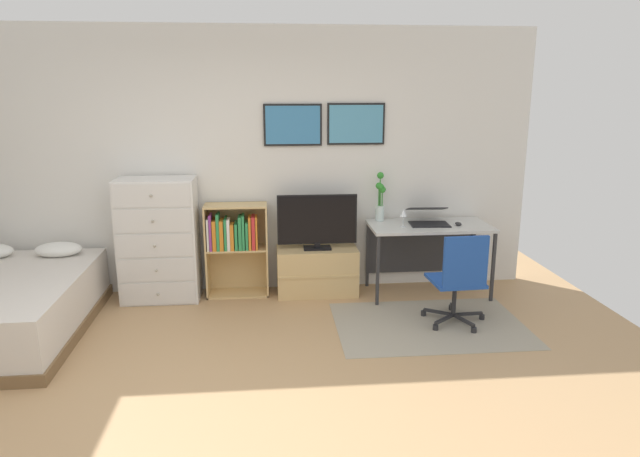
# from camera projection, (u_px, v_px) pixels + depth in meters

# --- Properties ---
(ground_plane) EXTENTS (7.20, 7.20, 0.00)m
(ground_plane) POSITION_uv_depth(u_px,v_px,m) (227.00, 409.00, 3.77)
(ground_plane) COLOR tan
(wall_back_with_posters) EXTENTS (6.12, 0.09, 2.70)m
(wall_back_with_posters) POSITION_uv_depth(u_px,v_px,m) (239.00, 162.00, 5.80)
(wall_back_with_posters) COLOR silver
(wall_back_with_posters) RESTS_ON ground_plane
(area_rug) EXTENTS (1.70, 1.20, 0.01)m
(area_rug) POSITION_uv_depth(u_px,v_px,m) (430.00, 324.00, 5.13)
(area_rug) COLOR #9E937F
(area_rug) RESTS_ON ground_plane
(dresser) EXTENTS (0.76, 0.46, 1.24)m
(dresser) POSITION_uv_depth(u_px,v_px,m) (159.00, 240.00, 5.63)
(dresser) COLOR silver
(dresser) RESTS_ON ground_plane
(bookshelf) EXTENTS (0.63, 0.30, 0.95)m
(bookshelf) POSITION_uv_depth(u_px,v_px,m) (234.00, 241.00, 5.77)
(bookshelf) COLOR tan
(bookshelf) RESTS_ON ground_plane
(tv_stand) EXTENTS (0.83, 0.41, 0.49)m
(tv_stand) POSITION_uv_depth(u_px,v_px,m) (317.00, 271.00, 5.88)
(tv_stand) COLOR tan
(tv_stand) RESTS_ON ground_plane
(television) EXTENTS (0.81, 0.16, 0.57)m
(television) POSITION_uv_depth(u_px,v_px,m) (317.00, 222.00, 5.73)
(television) COLOR black
(television) RESTS_ON tv_stand
(desk) EXTENTS (1.23, 0.63, 0.74)m
(desk) POSITION_uv_depth(u_px,v_px,m) (427.00, 235.00, 5.87)
(desk) COLOR silver
(desk) RESTS_ON ground_plane
(office_chair) EXTENTS (0.56, 0.58, 0.86)m
(office_chair) POSITION_uv_depth(u_px,v_px,m) (459.00, 277.00, 5.01)
(office_chair) COLOR #232326
(office_chair) RESTS_ON ground_plane
(laptop) EXTENTS (0.42, 0.45, 0.17)m
(laptop) POSITION_uv_depth(u_px,v_px,m) (428.00, 217.00, 5.80)
(laptop) COLOR black
(laptop) RESTS_ON desk
(computer_mouse) EXTENTS (0.06, 0.10, 0.03)m
(computer_mouse) POSITION_uv_depth(u_px,v_px,m) (458.00, 224.00, 5.72)
(computer_mouse) COLOR #262628
(computer_mouse) RESTS_ON desk
(bamboo_vase) EXTENTS (0.11, 0.09, 0.51)m
(bamboo_vase) POSITION_uv_depth(u_px,v_px,m) (380.00, 199.00, 5.87)
(bamboo_vase) COLOR silver
(bamboo_vase) RESTS_ON desk
(wine_glass) EXTENTS (0.07, 0.07, 0.18)m
(wine_glass) POSITION_uv_depth(u_px,v_px,m) (403.00, 214.00, 5.63)
(wine_glass) COLOR silver
(wine_glass) RESTS_ON desk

